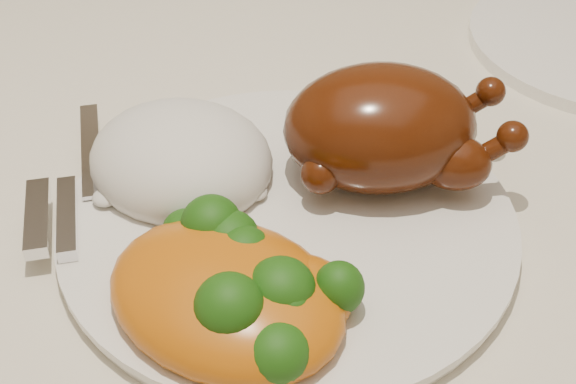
# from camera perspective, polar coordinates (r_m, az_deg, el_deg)

# --- Properties ---
(dining_table) EXTENTS (1.60, 0.90, 0.76)m
(dining_table) POSITION_cam_1_polar(r_m,az_deg,el_deg) (0.71, 3.78, -0.05)
(dining_table) COLOR brown
(dining_table) RESTS_ON floor
(tablecloth) EXTENTS (1.73, 1.03, 0.18)m
(tablecloth) POSITION_cam_1_polar(r_m,az_deg,el_deg) (0.67, 4.05, 4.78)
(tablecloth) COLOR beige
(tablecloth) RESTS_ON dining_table
(dinner_plate) EXTENTS (0.32, 0.32, 0.01)m
(dinner_plate) POSITION_cam_1_polar(r_m,az_deg,el_deg) (0.52, 0.00, -2.22)
(dinner_plate) COLOR silver
(dinner_plate) RESTS_ON tablecloth
(roast_chicken) EXTENTS (0.17, 0.13, 0.08)m
(roast_chicken) POSITION_cam_1_polar(r_m,az_deg,el_deg) (0.53, 6.95, 4.58)
(roast_chicken) COLOR #4A1B07
(roast_chicken) RESTS_ON dinner_plate
(rice_mound) EXTENTS (0.15, 0.14, 0.07)m
(rice_mound) POSITION_cam_1_polar(r_m,az_deg,el_deg) (0.54, -7.60, 2.24)
(rice_mound) COLOR silver
(rice_mound) RESTS_ON dinner_plate
(mac_and_cheese) EXTENTS (0.17, 0.15, 0.06)m
(mac_and_cheese) POSITION_cam_1_polar(r_m,az_deg,el_deg) (0.45, -3.47, -7.06)
(mac_and_cheese) COLOR #CB5B0D
(mac_and_cheese) RESTS_ON dinner_plate
(cutlery) EXTENTS (0.07, 0.16, 0.01)m
(cutlery) POSITION_cam_1_polar(r_m,az_deg,el_deg) (0.54, -15.34, -0.16)
(cutlery) COLOR silver
(cutlery) RESTS_ON dinner_plate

